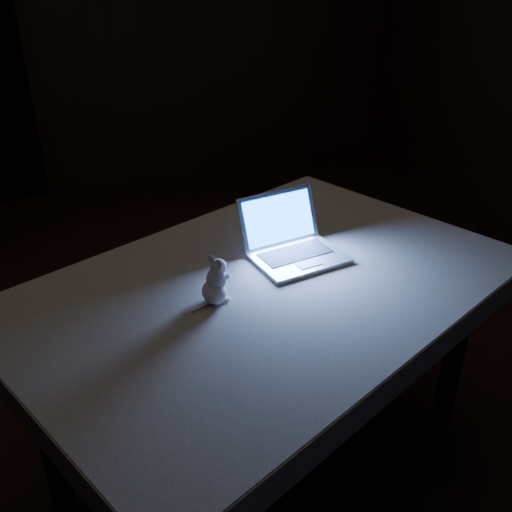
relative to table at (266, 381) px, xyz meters
name	(u,v)px	position (x,y,z in m)	size (l,w,h in m)	color
floor	(231,367)	(0.06, 0.57, -0.40)	(5.00, 5.00, 0.00)	black
back_wall	(113,14)	(0.06, 3.07, 0.90)	(4.50, 0.04, 2.60)	black
table	(266,381)	(0.00, 0.00, 0.00)	(1.49, 0.96, 0.80)	black
tablecloth	(241,293)	(-0.08, 0.03, 0.36)	(1.58, 1.05, 0.09)	#BDB39E
laptop	(300,234)	(0.15, 0.09, 0.51)	(0.30, 0.26, 0.20)	silver
plush_mouse	(214,281)	(-0.19, -0.05, 0.48)	(0.11, 0.11, 0.14)	white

